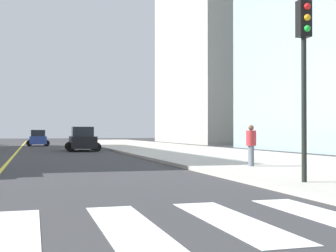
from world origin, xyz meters
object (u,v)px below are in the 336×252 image
object	(u,v)px
car_blue_third	(38,138)
traffic_light_near_corner	(304,55)
car_black_nearest	(82,140)
pedestrian_waiting_east	(251,143)

from	to	relation	value
car_blue_third	traffic_light_near_corner	size ratio (longest dim) A/B	0.78
car_black_nearest	car_blue_third	xyz separation A→B (m)	(-3.31, 15.11, -0.09)
car_black_nearest	car_blue_third	distance (m)	15.47
pedestrian_waiting_east	car_black_nearest	bearing A→B (deg)	-156.66
car_black_nearest	car_blue_third	world-z (taller)	car_black_nearest
car_blue_third	traffic_light_near_corner	xyz separation A→B (m)	(6.70, -41.65, 2.82)
traffic_light_near_corner	pedestrian_waiting_east	world-z (taller)	traffic_light_near_corner
car_blue_third	pedestrian_waiting_east	size ratio (longest dim) A/B	2.35
car_blue_third	pedestrian_waiting_east	xyz separation A→B (m)	(7.97, -35.76, 0.25)
traffic_light_near_corner	pedestrian_waiting_east	xyz separation A→B (m)	(1.28, 5.89, -2.57)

